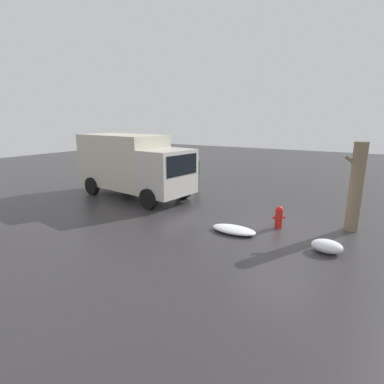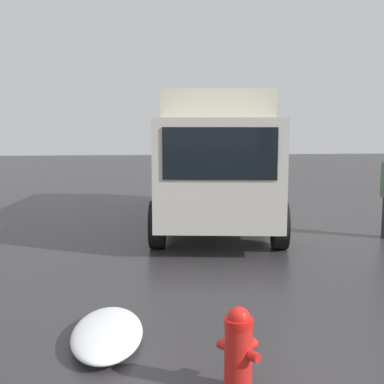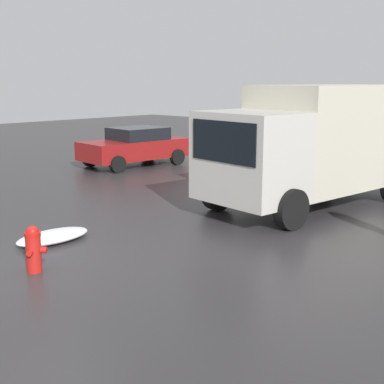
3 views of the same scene
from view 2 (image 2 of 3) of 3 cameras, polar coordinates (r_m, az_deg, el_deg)
fire_hydrant at (r=5.09m, az=4.99°, el=-16.24°), size 0.40×0.39×0.80m
delivery_truck at (r=12.34m, az=2.69°, el=4.18°), size 6.49×3.16×3.05m
snow_pile_by_hydrant at (r=6.23m, az=-9.02°, el=-14.67°), size 1.57×0.79×0.21m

